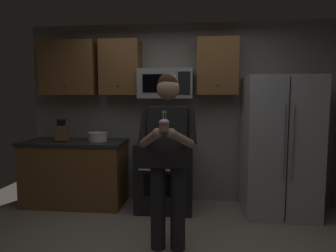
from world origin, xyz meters
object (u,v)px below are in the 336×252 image
object	(u,v)px
refrigerator	(279,146)
knife_block	(62,133)
bowl_large_white	(98,136)
person	(168,152)
oven_range	(165,175)
cupcake	(164,125)
microwave	(166,84)

from	to	relation	value
refrigerator	knife_block	bearing A→B (deg)	179.82
bowl_large_white	knife_block	bearing A→B (deg)	-173.01
knife_block	bowl_large_white	distance (m)	0.50
knife_block	person	size ratio (longest dim) A/B	0.18
oven_range	cupcake	xyz separation A→B (m)	(0.15, -1.43, 0.83)
microwave	knife_block	distance (m)	1.61
refrigerator	person	size ratio (longest dim) A/B	1.02
knife_block	person	xyz separation A→B (m)	(1.60, -1.07, -0.04)
refrigerator	knife_block	xyz separation A→B (m)	(-2.95, 0.01, 0.14)
oven_range	refrigerator	bearing A→B (deg)	-1.50
oven_range	cupcake	world-z (taller)	cupcake
oven_range	person	xyz separation A→B (m)	(0.15, -1.10, 0.53)
cupcake	person	bearing A→B (deg)	90.00
microwave	refrigerator	size ratio (longest dim) A/B	0.41
refrigerator	person	bearing A→B (deg)	-141.92
microwave	person	bearing A→B (deg)	-83.05
bowl_large_white	person	distance (m)	1.58
bowl_large_white	person	xyz separation A→B (m)	(1.11, -1.13, 0.01)
refrigerator	knife_block	distance (m)	2.96
oven_range	cupcake	distance (m)	1.66
refrigerator	person	distance (m)	1.72
oven_range	knife_block	distance (m)	1.56
refrigerator	cupcake	size ratio (longest dim) A/B	10.35
person	microwave	bearing A→B (deg)	96.95
microwave	bowl_large_white	size ratio (longest dim) A/B	2.74
refrigerator	bowl_large_white	world-z (taller)	refrigerator
microwave	cupcake	xyz separation A→B (m)	(0.15, -1.55, -0.43)
knife_block	cupcake	distance (m)	2.14
person	cupcake	world-z (taller)	person
knife_block	bowl_large_white	bearing A→B (deg)	6.99
oven_range	person	size ratio (longest dim) A/B	0.53
refrigerator	knife_block	size ratio (longest dim) A/B	5.63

